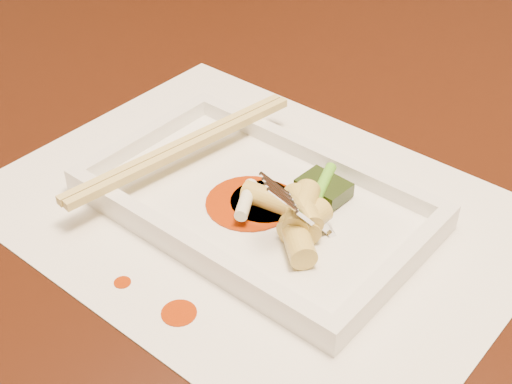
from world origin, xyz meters
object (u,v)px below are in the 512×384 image
Objects in this scene: chopstick_a at (179,145)px; plate_base at (256,206)px; fork at (353,145)px; table at (254,216)px; placemat at (256,211)px.

plate_base is at bearing 0.00° from chopstick_a.
fork reaches higher than chopstick_a.
plate_base is 1.17× the size of chopstick_a.
table is at bearing 154.50° from fork.
fork is at bearing 14.42° from placemat.
placemat is (0.08, -0.09, 0.10)m from table.
chopstick_a reaches higher than placemat.
table is 6.32× the size of chopstick_a.
fork reaches higher than table.
chopstick_a is (-0.01, -0.09, 0.13)m from table.
plate_base is (0.00, -0.00, 0.00)m from placemat.
table is 0.16m from chopstick_a.
table is at bearing 86.27° from chopstick_a.
placemat is 2.86× the size of fork.
plate_base is (0.08, -0.09, 0.11)m from table.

